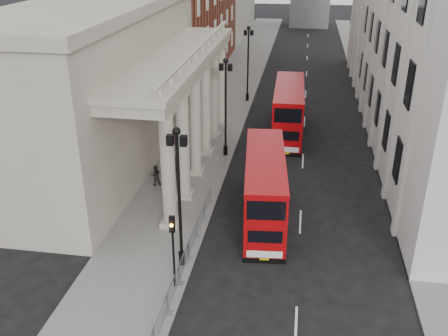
# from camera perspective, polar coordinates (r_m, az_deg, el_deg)

# --- Properties ---
(ground) EXTENTS (260.00, 260.00, 0.00)m
(ground) POSITION_cam_1_polar(r_m,az_deg,el_deg) (26.09, -5.61, -16.25)
(ground) COLOR black
(ground) RESTS_ON ground
(sidewalk_west) EXTENTS (6.00, 140.00, 0.12)m
(sidewalk_west) POSITION_cam_1_polar(r_m,az_deg,el_deg) (52.50, -0.72, 5.90)
(sidewalk_west) COLOR slate
(sidewalk_west) RESTS_ON ground
(sidewalk_east) EXTENTS (3.00, 140.00, 0.12)m
(sidewalk_east) POSITION_cam_1_polar(r_m,az_deg,el_deg) (52.41, 17.42, 4.71)
(sidewalk_east) COLOR slate
(sidewalk_east) RESTS_ON ground
(kerb) EXTENTS (0.20, 140.00, 0.14)m
(kerb) POSITION_cam_1_polar(r_m,az_deg,el_deg) (52.10, 2.50, 5.74)
(kerb) COLOR slate
(kerb) RESTS_ON ground
(portico_building) EXTENTS (9.00, 28.00, 12.00)m
(portico_building) POSITION_cam_1_polar(r_m,az_deg,el_deg) (41.74, -13.97, 8.70)
(portico_building) COLOR #9D9584
(portico_building) RESTS_ON ground
(lamp_post_south) EXTENTS (1.05, 0.44, 8.32)m
(lamp_post_south) POSITION_cam_1_polar(r_m,az_deg,el_deg) (26.67, -5.18, -2.46)
(lamp_post_south) COLOR black
(lamp_post_south) RESTS_ON sidewalk_west
(lamp_post_mid) EXTENTS (1.05, 0.44, 8.32)m
(lamp_post_mid) POSITION_cam_1_polar(r_m,az_deg,el_deg) (41.24, 0.18, 7.65)
(lamp_post_mid) COLOR black
(lamp_post_mid) RESTS_ON sidewalk_west
(lamp_post_north) EXTENTS (1.05, 0.44, 8.32)m
(lamp_post_north) POSITION_cam_1_polar(r_m,az_deg,el_deg) (56.59, 2.77, 12.38)
(lamp_post_north) COLOR black
(lamp_post_north) RESTS_ON sidewalk_west
(traffic_light) EXTENTS (0.28, 0.33, 4.30)m
(traffic_light) POSITION_cam_1_polar(r_m,az_deg,el_deg) (25.86, -5.89, -8.06)
(traffic_light) COLOR black
(traffic_light) RESTS_ON sidewalk_west
(crowd_barriers) EXTENTS (0.50, 18.75, 1.10)m
(crowd_barriers) POSITION_cam_1_polar(r_m,az_deg,el_deg) (27.41, -5.22, -12.10)
(crowd_barriers) COLOR gray
(crowd_barriers) RESTS_ON sidewalk_west
(bus_near) EXTENTS (3.45, 10.51, 4.46)m
(bus_near) POSITION_cam_1_polar(r_m,az_deg,el_deg) (32.57, 4.66, -2.20)
(bus_near) COLOR #A2070A
(bus_near) RESTS_ON ground
(bus_far) EXTENTS (2.89, 11.00, 4.72)m
(bus_far) POSITION_cam_1_polar(r_m,az_deg,el_deg) (47.35, 7.38, 6.64)
(bus_far) COLOR #AC070B
(bus_far) RESTS_ON ground
(pedestrian_a) EXTENTS (0.75, 0.69, 1.73)m
(pedestrian_a) POSITION_cam_1_polar(r_m,az_deg,el_deg) (38.63, -5.34, 0.08)
(pedestrian_a) COLOR black
(pedestrian_a) RESTS_ON sidewalk_west
(pedestrian_b) EXTENTS (0.94, 0.84, 1.60)m
(pedestrian_b) POSITION_cam_1_polar(r_m,az_deg,el_deg) (37.68, -7.83, -0.83)
(pedestrian_b) COLOR #282420
(pedestrian_b) RESTS_ON sidewalk_west
(pedestrian_c) EXTENTS (0.79, 0.53, 1.58)m
(pedestrian_c) POSITION_cam_1_polar(r_m,az_deg,el_deg) (46.25, -2.54, 4.33)
(pedestrian_c) COLOR black
(pedestrian_c) RESTS_ON sidewalk_west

